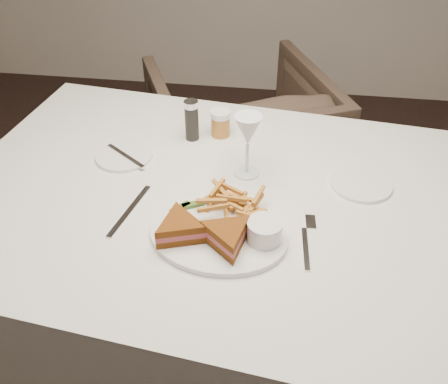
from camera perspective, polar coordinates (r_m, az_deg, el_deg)
table at (r=1.53m, az=0.26°, el=-11.40°), size 1.53×1.11×0.75m
chair_far at (r=2.23m, az=1.84°, el=6.42°), size 0.92×0.90×0.73m
table_setting at (r=1.20m, az=0.20°, el=-0.73°), size 0.81×0.65×0.18m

